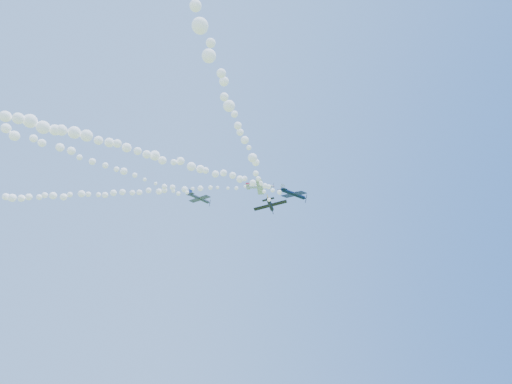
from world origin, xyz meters
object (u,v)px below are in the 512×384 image
object	(u,v)px
plane_white	(260,187)
plane_grey	(200,198)
plane_navy	(294,194)
plane_black	(270,205)

from	to	relation	value
plane_white	plane_grey	distance (m)	18.64
plane_navy	plane_black	bearing A→B (deg)	-141.11
plane_black	plane_grey	bearing A→B (deg)	46.54
plane_white	plane_grey	bearing A→B (deg)	-147.45
plane_grey	plane_white	bearing A→B (deg)	-17.02
plane_navy	plane_grey	bearing A→B (deg)	137.61
plane_navy	plane_black	world-z (taller)	plane_navy
plane_white	plane_navy	bearing A→B (deg)	-51.42
plane_white	plane_grey	world-z (taller)	plane_white
plane_white	plane_black	xyz separation A→B (m)	(-7.67, -30.03, -18.71)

